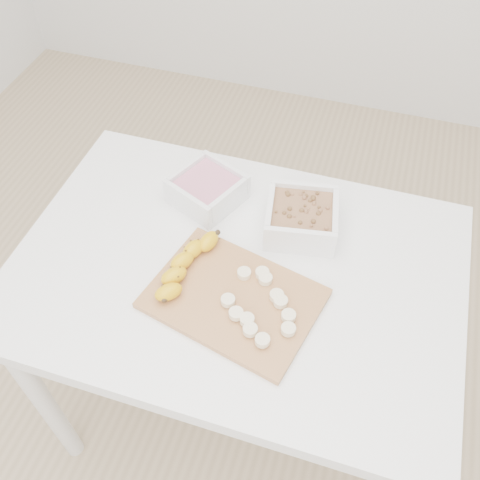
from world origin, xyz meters
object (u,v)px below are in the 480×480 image
(bowl_yogurt, at_px, (207,189))
(cutting_board, at_px, (234,298))
(table, at_px, (236,291))
(bowl_granola, at_px, (301,217))
(banana, at_px, (185,266))

(bowl_yogurt, distance_m, cutting_board, 0.31)
(bowl_yogurt, height_order, cutting_board, bowl_yogurt)
(table, distance_m, bowl_granola, 0.23)
(bowl_granola, bearing_deg, cutting_board, -110.03)
(table, distance_m, cutting_board, 0.14)
(bowl_granola, bearing_deg, bowl_yogurt, 173.80)
(bowl_yogurt, xyz_separation_m, bowl_granola, (0.24, -0.03, 0.00))
(bowl_granola, height_order, banana, bowl_granola)
(banana, bearing_deg, table, 52.62)
(table, xyz_separation_m, cutting_board, (0.02, -0.09, 0.10))
(bowl_yogurt, bearing_deg, bowl_granola, -6.20)
(bowl_yogurt, relative_size, banana, 0.96)
(bowl_granola, distance_m, cutting_board, 0.26)
(table, distance_m, bowl_yogurt, 0.26)
(cutting_board, bearing_deg, banana, 164.81)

